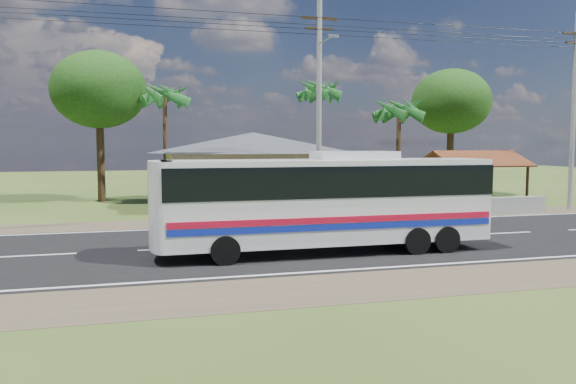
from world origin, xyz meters
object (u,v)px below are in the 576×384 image
coach_bus (328,195)px  waiting_shed (473,161)px  motorcycle (255,213)px  person (465,198)px

coach_bus → waiting_shed: bearing=40.2°
waiting_shed → motorcycle: (-13.42, -2.91, -2.25)m
motorcycle → person: (11.32, 0.33, 0.41)m
coach_bus → motorcycle: size_ratio=6.16×
waiting_shed → coach_bus: coach_bus is taller
motorcycle → person: person is taller
motorcycle → person: 11.33m
coach_bus → motorcycle: (-1.01, 7.57, -1.51)m
waiting_shed → motorcycle: size_ratio=2.85×
waiting_shed → motorcycle: waiting_shed is taller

